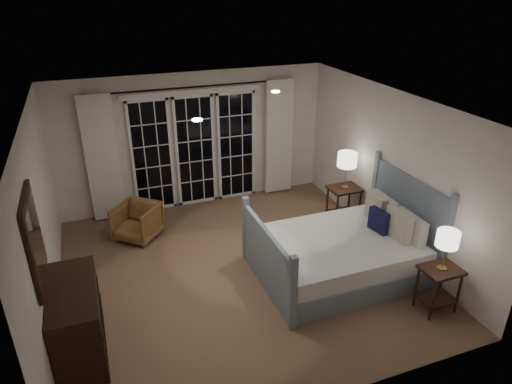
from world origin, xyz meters
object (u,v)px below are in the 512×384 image
object	(u,v)px
armchair	(137,222)
bed	(342,252)
nightstand_left	(439,283)
lamp_right	(347,160)
nightstand_right	(344,200)
dresser	(78,320)
lamp_left	(448,239)

from	to	relation	value
armchair	bed	bearing A→B (deg)	3.60
nightstand_left	lamp_right	bearing A→B (deg)	88.63
nightstand_right	armchair	bearing A→B (deg)	167.50
nightstand_right	dresser	xyz separation A→B (m)	(-4.42, -1.61, -0.02)
bed	armchair	bearing A→B (deg)	142.48
nightstand_left	lamp_left	world-z (taller)	lamp_left
bed	lamp_right	xyz separation A→B (m)	(0.78, 1.29, 0.86)
lamp_left	lamp_right	xyz separation A→B (m)	(0.06, 2.47, 0.14)
lamp_right	dresser	size ratio (longest dim) A/B	0.51
bed	armchair	size ratio (longest dim) A/B	3.49
armchair	dresser	bearing A→B (deg)	-70.90
bed	nightstand_right	world-z (taller)	bed
armchair	lamp_left	bearing A→B (deg)	-2.51
nightstand_left	armchair	distance (m)	4.70
nightstand_right	dresser	size ratio (longest dim) A/B	0.56
armchair	nightstand_right	bearing A→B (deg)	28.63
armchair	dresser	size ratio (longest dim) A/B	0.54
nightstand_left	armchair	bearing A→B (deg)	136.36
nightstand_right	lamp_right	world-z (taller)	lamp_right
bed	armchair	xyz separation A→B (m)	(-2.68, 2.06, -0.04)
nightstand_right	lamp_right	xyz separation A→B (m)	(0.00, 0.00, 0.74)
nightstand_right	armchair	xyz separation A→B (m)	(-3.46, 0.77, -0.16)
bed	lamp_left	xyz separation A→B (m)	(0.72, -1.18, 0.73)
armchair	lamp_right	bearing A→B (deg)	28.63
bed	nightstand_left	xyz separation A→B (m)	(0.72, -1.18, 0.08)
lamp_right	dresser	distance (m)	4.76
lamp_right	nightstand_left	bearing A→B (deg)	-91.37
nightstand_left	armchair	xyz separation A→B (m)	(-3.40, 3.24, -0.11)
lamp_right	dresser	xyz separation A→B (m)	(-4.42, -1.61, -0.76)
bed	nightstand_left	world-z (taller)	bed
nightstand_left	dresser	xyz separation A→B (m)	(-4.36, 0.86, 0.02)
lamp_left	lamp_right	bearing A→B (deg)	88.63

